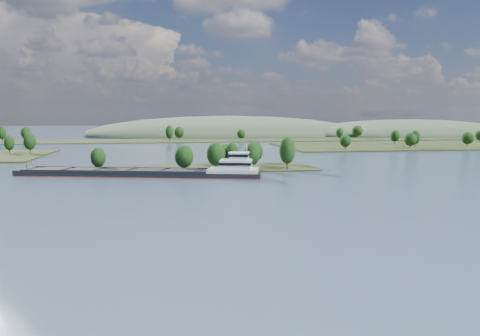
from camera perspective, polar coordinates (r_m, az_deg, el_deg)
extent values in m
plane|color=#3C4F69|center=(140.66, -3.18, -2.96)|extent=(1800.00, 1800.00, 0.00)
cube|color=#232D14|center=(199.82, -5.13, -0.16)|extent=(100.00, 30.00, 1.20)
cylinder|color=black|center=(193.53, 1.50, 0.38)|extent=(0.50, 0.50, 3.70)
ellipsoid|color=black|center=(193.08, 1.50, 1.77)|extent=(6.52, 6.52, 9.51)
cylinder|color=black|center=(209.93, -1.96, 0.78)|extent=(0.50, 0.50, 3.14)
ellipsoid|color=black|center=(209.56, -1.96, 1.87)|extent=(8.03, 8.03, 8.07)
cylinder|color=black|center=(191.14, -3.00, 0.30)|extent=(0.50, 0.50, 3.75)
ellipsoid|color=black|center=(190.69, -3.01, 1.73)|extent=(7.32, 7.32, 9.65)
cylinder|color=black|center=(204.59, -2.38, 0.60)|extent=(0.50, 0.50, 2.94)
ellipsoid|color=black|center=(204.24, -2.39, 1.64)|extent=(6.20, 6.20, 7.55)
cylinder|color=black|center=(185.78, -6.82, 0.05)|extent=(0.50, 0.50, 3.51)
ellipsoid|color=black|center=(185.33, -6.84, 1.42)|extent=(7.49, 7.49, 9.02)
cylinder|color=black|center=(195.48, -16.89, 0.08)|extent=(0.50, 0.50, 3.16)
ellipsoid|color=black|center=(195.09, -16.93, 1.25)|extent=(5.96, 5.96, 8.12)
cylinder|color=black|center=(204.07, -0.97, 0.67)|extent=(0.50, 0.50, 3.51)
ellipsoid|color=black|center=(203.66, -0.97, 1.92)|extent=(5.84, 5.84, 9.02)
cylinder|color=black|center=(213.64, 5.75, 0.98)|extent=(0.50, 0.50, 4.07)
ellipsoid|color=black|center=(213.21, 5.77, 2.36)|extent=(7.07, 7.07, 10.46)
cylinder|color=black|center=(195.10, 5.76, 0.51)|extent=(0.50, 0.50, 4.47)
ellipsoid|color=black|center=(194.59, 5.78, 2.18)|extent=(6.72, 6.72, 11.50)
cylinder|color=black|center=(211.78, 1.89, 0.87)|extent=(0.50, 0.50, 3.40)
ellipsoid|color=black|center=(211.40, 1.89, 2.04)|extent=(6.86, 6.86, 8.75)
cylinder|color=black|center=(298.18, -24.22, 2.03)|extent=(0.50, 0.50, 3.96)
ellipsoid|color=black|center=(297.88, -24.26, 2.99)|extent=(6.94, 6.94, 10.18)
cylinder|color=black|center=(302.52, -26.27, 1.94)|extent=(0.50, 0.50, 3.46)
ellipsoid|color=black|center=(302.26, -26.31, 2.77)|extent=(5.66, 5.66, 8.89)
cylinder|color=black|center=(310.53, 12.70, 2.52)|extent=(0.50, 0.50, 3.10)
ellipsoid|color=black|center=(310.29, 12.72, 3.25)|extent=(7.28, 7.28, 7.98)
cylinder|color=black|center=(367.21, 25.97, 2.64)|extent=(0.50, 0.50, 3.39)
ellipsoid|color=black|center=(367.00, 26.00, 3.31)|extent=(8.46, 8.46, 8.72)
cylinder|color=black|center=(330.14, 20.03, 2.55)|extent=(0.50, 0.50, 3.47)
ellipsoid|color=black|center=(329.90, 20.06, 3.31)|extent=(8.27, 8.27, 8.92)
cylinder|color=black|center=(346.59, 20.56, 2.72)|extent=(0.50, 0.50, 3.79)
ellipsoid|color=black|center=(346.33, 20.59, 3.52)|extent=(6.54, 6.54, 9.74)
cylinder|color=black|center=(379.77, 18.36, 3.08)|extent=(0.50, 0.50, 3.47)
ellipsoid|color=black|center=(379.55, 18.39, 3.74)|extent=(7.21, 7.21, 8.92)
cylinder|color=black|center=(432.91, 27.15, 3.05)|extent=(0.50, 0.50, 3.12)
ellipsoid|color=black|center=(432.74, 27.18, 3.57)|extent=(7.10, 7.10, 8.02)
cube|color=#232D14|center=(418.80, -7.54, 3.29)|extent=(900.00, 60.00, 1.20)
cylinder|color=black|center=(435.47, -26.99, 3.13)|extent=(0.50, 0.50, 4.37)
ellipsoid|color=black|center=(435.25, -27.03, 3.86)|extent=(6.43, 6.43, 11.24)
cylinder|color=black|center=(429.06, 12.05, 3.60)|extent=(0.50, 0.50, 3.58)
ellipsoid|color=black|center=(428.86, 12.06, 4.21)|extent=(6.72, 6.72, 9.20)
cylinder|color=black|center=(421.22, -7.42, 3.67)|extent=(0.50, 0.50, 3.96)
ellipsoid|color=black|center=(421.00, -7.43, 4.35)|extent=(8.62, 8.62, 10.18)
cylinder|color=black|center=(473.05, 14.10, 3.83)|extent=(0.50, 0.50, 3.93)
ellipsoid|color=black|center=(472.86, 14.12, 4.43)|extent=(10.34, 10.34, 10.11)
cylinder|color=black|center=(427.23, -24.61, 3.18)|extent=(0.50, 0.50, 4.18)
ellipsoid|color=black|center=(427.01, -24.64, 3.89)|extent=(7.87, 7.87, 10.75)
cylinder|color=black|center=(415.34, 0.14, 3.62)|extent=(0.50, 0.50, 3.15)
ellipsoid|color=black|center=(415.15, 0.14, 4.18)|extent=(7.59, 7.59, 8.09)
cylinder|color=black|center=(399.32, -8.59, 3.54)|extent=(0.50, 0.50, 4.56)
ellipsoid|color=black|center=(399.07, -8.60, 4.37)|extent=(6.52, 6.52, 11.73)
ellipsoid|color=#3E5238|center=(560.81, 19.81, 3.77)|extent=(260.00, 140.00, 36.00)
ellipsoid|color=#3E5238|center=(523.87, -1.37, 3.98)|extent=(320.00, 160.00, 44.00)
cube|color=black|center=(181.60, -12.07, -0.77)|extent=(91.48, 35.10, 2.52)
cube|color=#9C1911|center=(181.66, -12.07, -0.93)|extent=(91.76, 35.38, 0.29)
cube|color=black|center=(189.62, -14.21, -0.03)|extent=(68.69, 19.07, 0.92)
cube|color=black|center=(179.16, -15.42, -0.44)|extent=(68.69, 19.07, 0.92)
cube|color=black|center=(184.40, -14.80, -0.28)|extent=(69.06, 27.98, 0.34)
cube|color=black|center=(194.54, -21.78, -0.08)|extent=(12.42, 11.77, 0.40)
cube|color=black|center=(189.10, -18.39, -0.13)|extent=(12.42, 11.77, 0.40)
cube|color=black|center=(184.36, -14.80, -0.17)|extent=(12.42, 11.77, 0.40)
cube|color=black|center=(180.38, -11.04, -0.22)|extent=(12.42, 11.77, 0.40)
cube|color=black|center=(177.20, -7.13, -0.27)|extent=(12.42, 11.77, 0.40)
cube|color=black|center=(200.48, -24.83, -0.42)|extent=(6.02, 10.86, 2.29)
cylinder|color=black|center=(199.74, -24.56, 0.03)|extent=(0.34, 0.34, 2.52)
cube|color=silver|center=(173.97, -0.86, -0.29)|extent=(20.58, 15.42, 1.38)
cube|color=silver|center=(173.59, -0.49, 0.46)|extent=(13.46, 11.85, 3.44)
cube|color=black|center=(173.54, -0.49, 0.61)|extent=(13.74, 12.13, 1.03)
cube|color=silver|center=(173.18, -0.11, 1.43)|extent=(8.44, 8.44, 2.52)
cube|color=black|center=(173.14, -0.11, 1.59)|extent=(8.72, 8.72, 0.92)
cube|color=silver|center=(173.07, -0.11, 1.89)|extent=(9.00, 9.00, 0.23)
cylinder|color=silver|center=(172.71, 0.84, 2.34)|extent=(0.28, 0.28, 2.98)
cylinder|color=black|center=(176.96, -1.48, 2.06)|extent=(0.70, 0.70, 1.38)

